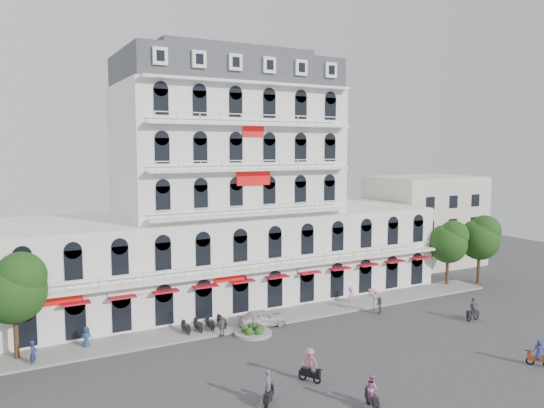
{
  "coord_description": "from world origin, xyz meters",
  "views": [
    {
      "loc": [
        -22.3,
        -33.24,
        15.85
      ],
      "look_at": [
        0.98,
        10.0,
        10.63
      ],
      "focal_mm": 35.0,
      "sensor_mm": 36.0,
      "label": 1
    }
  ],
  "objects": [
    {
      "name": "ground",
      "position": [
        0.0,
        0.0,
        0.0
      ],
      "size": [
        120.0,
        120.0,
        0.0
      ],
      "primitive_type": "plane",
      "color": "#38383A",
      "rests_on": "ground"
    },
    {
      "name": "sidewalk",
      "position": [
        0.0,
        9.0,
        0.08
      ],
      "size": [
        53.0,
        4.0,
        0.16
      ],
      "primitive_type": "cube",
      "color": "gray",
      "rests_on": "ground"
    },
    {
      "name": "main_building",
      "position": [
        0.0,
        18.0,
        9.96
      ],
      "size": [
        45.0,
        15.0,
        25.8
      ],
      "color": "silver",
      "rests_on": "ground"
    },
    {
      "name": "flank_building_east",
      "position": [
        30.0,
        20.0,
        6.0
      ],
      "size": [
        14.0,
        10.0,
        12.0
      ],
      "primitive_type": "cube",
      "color": "beige",
      "rests_on": "ground"
    },
    {
      "name": "traffic_island",
      "position": [
        -3.0,
        6.0,
        0.26
      ],
      "size": [
        3.2,
        3.2,
        1.6
      ],
      "color": "gray",
      "rests_on": "ground"
    },
    {
      "name": "parked_scooter_row",
      "position": [
        -6.35,
        8.8,
        0.0
      ],
      "size": [
        4.4,
        1.8,
        1.1
      ],
      "primitive_type": null,
      "color": "black",
      "rests_on": "ground"
    },
    {
      "name": "tree_west_inner",
      "position": [
        -20.95,
        9.48,
        5.68
      ],
      "size": [
        4.76,
        4.76,
        8.25
      ],
      "color": "#382314",
      "rests_on": "ground"
    },
    {
      "name": "tree_east_inner",
      "position": [
        24.05,
        9.98,
        5.21
      ],
      "size": [
        4.4,
        4.37,
        7.57
      ],
      "color": "#382314",
      "rests_on": "ground"
    },
    {
      "name": "tree_east_outer",
      "position": [
        28.05,
        8.98,
        5.55
      ],
      "size": [
        4.65,
        4.65,
        8.05
      ],
      "color": "#382314",
      "rests_on": "ground"
    },
    {
      "name": "parked_car",
      "position": [
        -1.3,
        7.57,
        0.74
      ],
      "size": [
        4.55,
        2.29,
        1.49
      ],
      "primitive_type": "imported",
      "rotation": [
        0.0,
        0.0,
        1.45
      ],
      "color": "silver",
      "rests_on": "ground"
    },
    {
      "name": "rider_west",
      "position": [
        -7.63,
        -5.56,
        1.05
      ],
      "size": [
        1.27,
        1.34,
        2.28
      ],
      "rotation": [
        0.0,
        0.0,
        0.83
      ],
      "color": "black",
      "rests_on": "ground"
    },
    {
      "name": "rider_southwest",
      "position": [
        -2.3,
        -8.97,
        1.12
      ],
      "size": [
        0.85,
        1.67,
        2.19
      ],
      "rotation": [
        0.0,
        0.0,
        1.3
      ],
      "color": "black",
      "rests_on": "ground"
    },
    {
      "name": "rider_east",
      "position": [
        12.46,
        -9.73,
        0.97
      ],
      "size": [
        1.18,
        1.43,
        2.0
      ],
      "rotation": [
        0.0,
        0.0,
        2.22
      ],
      "color": "brown",
      "rests_on": "ground"
    },
    {
      "name": "rider_northeast",
      "position": [
        16.49,
        -0.27,
        1.08
      ],
      "size": [
        1.7,
        0.5,
        2.18
      ],
      "rotation": [
        0.0,
        0.0,
        3.23
      ],
      "color": "black",
      "rests_on": "ground"
    },
    {
      "name": "rider_center",
      "position": [
        -3.66,
        -4.02,
        1.26
      ],
      "size": [
        1.24,
        1.51,
        2.36
      ],
      "rotation": [
        0.0,
        0.0,
        5.27
      ],
      "color": "black",
      "rests_on": "ground"
    },
    {
      "name": "pedestrian_left",
      "position": [
        -16.0,
        9.5,
        0.88
      ],
      "size": [
        1.01,
        0.85,
        1.76
      ],
      "primitive_type": "imported",
      "rotation": [
        0.0,
        0.0,
        0.39
      ],
      "color": "navy",
      "rests_on": "ground"
    },
    {
      "name": "pedestrian_mid",
      "position": [
        -5.5,
        6.83,
        0.9
      ],
      "size": [
        1.12,
        0.63,
        1.8
      ],
      "primitive_type": "imported",
      "rotation": [
        0.0,
        0.0,
        2.95
      ],
      "color": "#5A5C62",
      "rests_on": "ground"
    },
    {
      "name": "pedestrian_right",
      "position": [
        9.85,
        9.5,
        0.84
      ],
      "size": [
        1.26,
        1.04,
        1.69
      ],
      "primitive_type": "imported",
      "rotation": [
        0.0,
        0.0,
        3.59
      ],
      "color": "pink",
      "rests_on": "ground"
    },
    {
      "name": "pedestrian_far",
      "position": [
        -20.0,
        7.78,
        0.95
      ],
      "size": [
        0.69,
        0.82,
        1.91
      ],
      "primitive_type": "imported",
      "rotation": [
        0.0,
        0.0,
        1.17
      ],
      "color": "navy",
      "rests_on": "ground"
    },
    {
      "name": "balloon_vendor",
      "position": [
        9.93,
        5.38,
        1.26
      ],
      "size": [
        1.48,
        1.36,
        2.45
      ],
      "color": "slate",
      "rests_on": "ground"
    }
  ]
}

